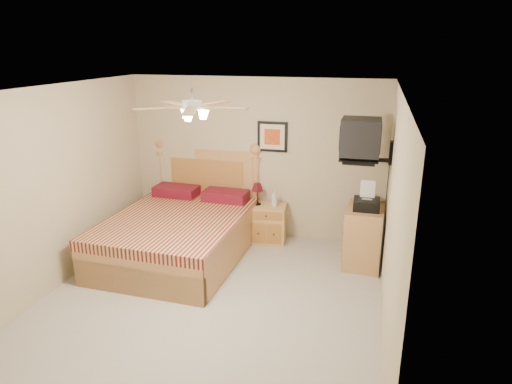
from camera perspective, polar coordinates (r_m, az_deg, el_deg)
floor at (r=5.61m, az=-6.13°, el=-13.88°), size 4.50×4.50×0.00m
ceiling at (r=4.79m, az=-7.14°, el=12.46°), size 4.00×4.50×0.04m
wall_back at (r=7.12m, az=-0.06°, el=4.13°), size 4.00×0.04×2.50m
wall_front at (r=3.28m, az=-21.35°, el=-14.54°), size 4.00×0.04×2.50m
wall_left at (r=6.06m, az=-24.52°, el=0.01°), size 0.04×4.50×2.50m
wall_right at (r=4.75m, az=16.58°, el=-3.77°), size 0.04×4.50×2.50m
bed at (r=6.52m, az=-9.91°, el=-2.01°), size 1.85×2.38×1.51m
nightstand at (r=7.12m, az=1.51°, el=-3.95°), size 0.58×0.45×0.59m
table_lamp at (r=7.01m, az=0.17°, el=-0.23°), size 0.23×0.23×0.34m
lotion_bottle at (r=6.96m, az=2.32°, el=-0.81°), size 0.12×0.12×0.25m
framed_picture at (r=6.95m, az=2.06°, el=6.92°), size 0.46×0.04×0.46m
dresser at (r=6.52m, az=13.31°, el=-5.38°), size 0.53×0.73×0.84m
fax_machine at (r=6.25m, az=13.73°, el=-0.52°), size 0.35×0.37×0.37m
magazine_lower at (r=6.62m, az=13.70°, el=-1.06°), size 0.25×0.29×0.02m
magazine_upper at (r=6.62m, az=13.93°, el=-0.87°), size 0.32×0.35×0.02m
wall_tv at (r=5.88m, az=14.39°, el=6.23°), size 0.56×0.46×0.58m
ceiling_fan at (r=4.62m, az=-8.00°, el=10.49°), size 1.14×1.14×0.28m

